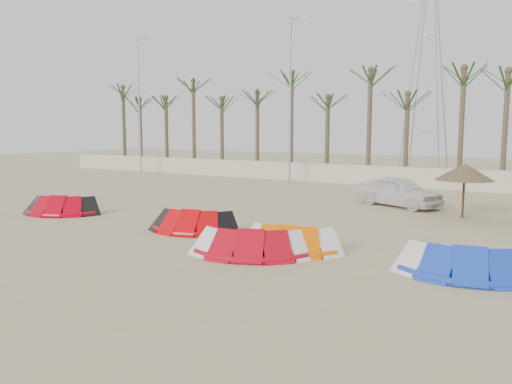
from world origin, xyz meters
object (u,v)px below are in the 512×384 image
Objects in this scene: kite_red_left at (67,204)px; kite_red_mid at (198,220)px; kite_grey at (56,203)px; parasol_left at (465,172)px; kite_orange at (293,237)px; kite_blue at (471,259)px; car at (399,191)px; kite_red_right at (258,240)px.

kite_red_mid is (7.25, 0.10, 0.00)m from kite_red_left.
parasol_left reaches higher than kite_grey.
kite_orange is 0.91× the size of kite_blue.
kite_red_left is 15.32m from car.
car is (4.54, 9.69, 0.31)m from kite_red_mid.
kite_red_left is 1.04× the size of kite_red_mid.
kite_blue is (17.37, -0.64, 0.00)m from kite_grey.
kite_orange is at bearing -111.19° from parasol_left.
kite_red_left is at bearing -179.22° from kite_red_mid.
parasol_left reaches higher than kite_red_left.
kite_grey is 1.45× the size of parasol_left.
car is at bearing 114.84° from kite_blue.
kite_grey is at bearing 176.95° from kite_red_left.
kite_red_right is at bearing -124.20° from kite_orange.
car is (11.78, 9.79, 0.31)m from kite_red_left.
car is (12.56, 9.75, 0.31)m from kite_grey.
car is at bearing 64.91° from kite_red_mid.
kite_red_right is 1.17× the size of kite_orange.
kite_red_left is at bearing -3.05° from kite_grey.
parasol_left is at bearing 46.04° from kite_red_mid.
kite_red_left is 7.25m from kite_red_mid.
kite_orange is 1.44× the size of parasol_left.
kite_grey and kite_blue have the same top height.
kite_red_left and kite_orange have the same top height.
kite_blue is at bearing -4.25° from kite_red_mid.
kite_red_mid is at bearing 0.78° from kite_red_left.
kite_blue is (9.35, -0.69, 0.00)m from kite_red_mid.
kite_grey is at bearing 171.72° from kite_red_right.
kite_blue is 11.45m from car.
kite_grey is at bearing -179.59° from kite_red_mid.
kite_red_mid is 0.84× the size of car.
kite_red_mid is at bearing 154.25° from kite_red_right.
kite_blue is 0.87× the size of car.
kite_red_left and kite_red_mid have the same top height.
kite_red_mid is 4.04m from kite_red_right.
kite_blue is at bearing -132.33° from car.
kite_red_mid and kite_blue have the same top height.
kite_blue is at bearing 0.83° from kite_orange.
kite_red_right is 1.69× the size of parasol_left.
kite_grey is at bearing 177.90° from kite_blue.
kite_orange is at bearing -10.11° from kite_red_mid.
kite_red_left is at bearing -151.60° from parasol_left.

